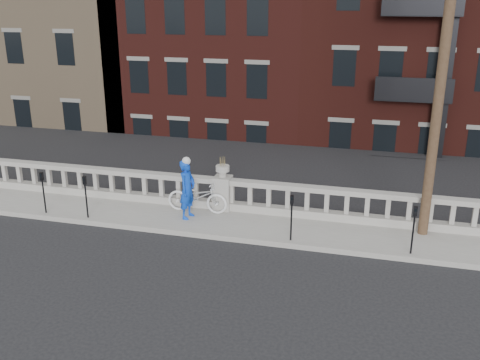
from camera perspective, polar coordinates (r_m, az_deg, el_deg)
The scene contains 12 objects.
ground at distance 14.18m, azimuth -6.45°, elevation -9.38°, with size 120.00×120.00×0.00m, color black.
sidewalk at distance 16.69m, azimuth -2.76°, elevation -4.47°, with size 32.00×2.20×0.15m, color gray.
balustrade at distance 17.32m, azimuth -1.84°, elevation -1.55°, with size 28.00×0.34×1.03m.
planter_pedestal at distance 17.25m, azimuth -1.85°, elevation -0.96°, with size 0.55×0.55×1.76m.
lower_level at distance 35.11m, azimuth 8.20°, elevation 12.07°, with size 80.00×44.00×20.80m.
utility_pole at distance 15.33m, azimuth 20.91°, elevation 12.26°, with size 1.60×0.28×10.00m.
parking_meter_a at distance 17.97m, azimuth -20.27°, elevation -0.79°, with size 0.10×0.09×1.36m.
parking_meter_b at distance 17.17m, azimuth -16.15°, elevation -1.25°, with size 0.10×0.09×1.36m.
parking_meter_c at distance 15.02m, azimuth 5.52°, elevation -3.47°, with size 0.10×0.09×1.36m.
parking_meter_d at distance 14.91m, azimuth 18.05°, elevation -4.54°, with size 0.10×0.09×1.36m.
bicycle at distance 17.11m, azimuth -4.58°, elevation -1.77°, with size 0.69×1.97×1.03m, color white.
cyclist at distance 16.55m, azimuth -5.64°, elevation -1.00°, with size 0.68×0.45×1.86m, color blue.
Camera 1 is at (4.71, -11.58, 6.69)m, focal length 40.00 mm.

